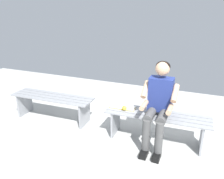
# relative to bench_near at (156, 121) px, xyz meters

# --- Properties ---
(ground_plane) EXTENTS (10.00, 7.00, 0.04)m
(ground_plane) POSITION_rel_bench_near_xyz_m (0.96, 1.00, -0.36)
(ground_plane) COLOR #B2B2AD
(bench_near) EXTENTS (1.58, 0.48, 0.46)m
(bench_near) POSITION_rel_bench_near_xyz_m (0.00, 0.00, 0.00)
(bench_near) COLOR gray
(bench_near) RESTS_ON ground
(bench_far) EXTENTS (1.56, 0.48, 0.46)m
(bench_far) POSITION_rel_bench_near_xyz_m (1.92, 0.00, -0.00)
(bench_far) COLOR gray
(bench_far) RESTS_ON ground
(person_seated) EXTENTS (0.50, 0.69, 1.26)m
(person_seated) POSITION_rel_bench_near_xyz_m (-0.03, 0.10, 0.35)
(person_seated) COLOR navy
(person_seated) RESTS_ON ground
(apple) EXTENTS (0.08, 0.08, 0.08)m
(apple) POSITION_rel_bench_near_xyz_m (0.50, 0.06, 0.15)
(apple) COLOR gold
(apple) RESTS_ON bench_near
(book_open) EXTENTS (0.42, 0.17, 0.02)m
(book_open) POSITION_rel_bench_near_xyz_m (0.56, -0.02, 0.13)
(book_open) COLOR white
(book_open) RESTS_ON bench_near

